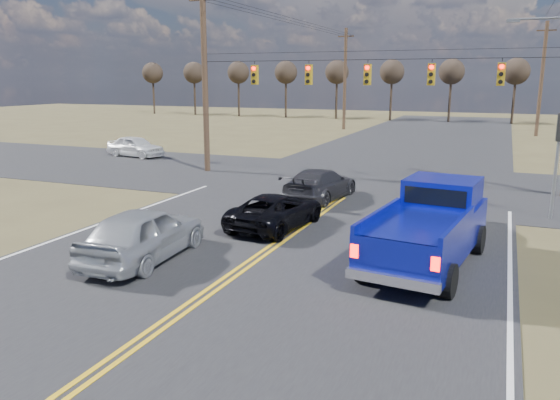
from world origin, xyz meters
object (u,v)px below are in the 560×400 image
at_px(white_car_queue, 450,214).
at_px(cross_car_west, 135,146).
at_px(pickup_truck, 429,227).
at_px(dgrey_car_queue, 320,184).
at_px(silver_suv, 144,233).
at_px(black_suv, 276,211).

xyz_separation_m(white_car_queue, cross_car_west, (-21.15, 10.95, 0.07)).
relative_size(pickup_truck, dgrey_car_queue, 1.34).
relative_size(silver_suv, white_car_queue, 1.22).
bearing_deg(black_suv, silver_suv, 71.23).
distance_m(black_suv, dgrey_car_queue, 4.89).
bearing_deg(cross_car_west, white_car_queue, -108.92).
relative_size(silver_suv, black_suv, 1.06).
bearing_deg(black_suv, cross_car_west, -33.39).
xyz_separation_m(black_suv, white_car_queue, (5.66, 1.76, 0.02)).
xyz_separation_m(pickup_truck, silver_suv, (-7.59, -2.68, -0.30)).
distance_m(pickup_truck, black_suv, 5.81).
distance_m(black_suv, white_car_queue, 5.93).
relative_size(black_suv, cross_car_west, 1.06).
relative_size(pickup_truck, white_car_queue, 1.63).
xyz_separation_m(black_suv, cross_car_west, (-15.49, 12.71, 0.09)).
xyz_separation_m(white_car_queue, dgrey_car_queue, (-5.66, 3.12, 0.05)).
height_order(pickup_truck, cross_car_west, pickup_truck).
bearing_deg(dgrey_car_queue, silver_suv, 83.54).
bearing_deg(pickup_truck, cross_car_west, 151.98).
distance_m(white_car_queue, cross_car_west, 23.82).
height_order(silver_suv, black_suv, silver_suv).
height_order(black_suv, cross_car_west, cross_car_west).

